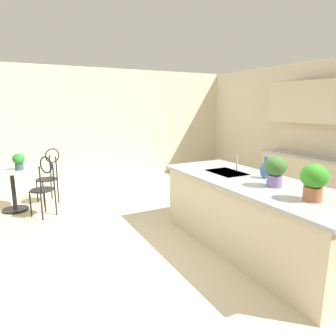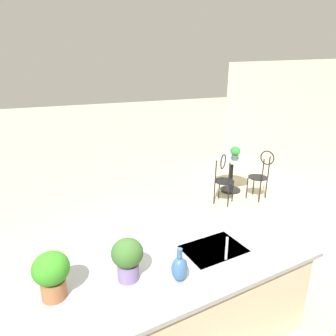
# 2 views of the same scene
# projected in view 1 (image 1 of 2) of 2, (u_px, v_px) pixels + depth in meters

# --- Properties ---
(ground_plane) EXTENTS (40.00, 40.00, 0.00)m
(ground_plane) POSITION_uv_depth(u_px,v_px,m) (183.00, 254.00, 3.78)
(ground_plane) COLOR beige
(wall_left_window) EXTENTS (0.12, 7.80, 2.70)m
(wall_left_window) POSITION_uv_depth(u_px,v_px,m) (94.00, 126.00, 7.18)
(wall_left_window) COLOR beige
(wall_left_window) RESTS_ON ground
(kitchen_island) EXTENTS (2.80, 1.06, 0.92)m
(kitchen_island) POSITION_uv_depth(u_px,v_px,m) (252.00, 215.00, 3.81)
(kitchen_island) COLOR beige
(kitchen_island) RESTS_ON ground
(back_counter_run) EXTENTS (2.44, 0.64, 1.52)m
(back_counter_run) POSITION_uv_depth(u_px,v_px,m) (322.00, 180.00, 5.49)
(back_counter_run) COLOR beige
(back_counter_run) RESTS_ON ground
(upper_cabinet_run) EXTENTS (2.40, 0.36, 0.76)m
(upper_cabinet_run) POSITION_uv_depth(u_px,v_px,m) (330.00, 102.00, 5.18)
(upper_cabinet_run) COLOR beige
(upper_cabinet_run) RESTS_ON back_counter_run
(bistro_table) EXTENTS (0.80, 0.80, 0.74)m
(bistro_table) POSITION_uv_depth(u_px,v_px,m) (13.00, 186.00, 5.23)
(bistro_table) COLOR black
(bistro_table) RESTS_ON ground
(chair_near_window) EXTENTS (0.48, 0.52, 1.04)m
(chair_near_window) POSITION_uv_depth(u_px,v_px,m) (49.00, 173.00, 5.67)
(chair_near_window) COLOR black
(chair_near_window) RESTS_ON ground
(chair_by_island) EXTENTS (0.53, 0.53, 1.04)m
(chair_by_island) POSITION_uv_depth(u_px,v_px,m) (44.00, 184.00, 4.91)
(chair_by_island) COLOR black
(chair_by_island) RESTS_ON ground
(sink_faucet) EXTENTS (0.02, 0.02, 0.22)m
(sink_faucet) POSITION_uv_depth(u_px,v_px,m) (237.00, 163.00, 4.25)
(sink_faucet) COLOR #B2B5BA
(sink_faucet) RESTS_ON kitchen_island
(potted_plant_on_table) EXTENTS (0.20, 0.20, 0.29)m
(potted_plant_on_table) POSITION_uv_depth(u_px,v_px,m) (19.00, 161.00, 5.15)
(potted_plant_on_table) COLOR #385147
(potted_plant_on_table) RESTS_ON bistro_table
(potted_plant_counter_far) EXTENTS (0.26, 0.26, 0.37)m
(potted_plant_counter_far) POSITION_uv_depth(u_px,v_px,m) (314.00, 180.00, 2.91)
(potted_plant_counter_far) COLOR #9E603D
(potted_plant_counter_far) RESTS_ON kitchen_island
(potted_plant_counter_near) EXTENTS (0.25, 0.25, 0.35)m
(potted_plant_counter_near) POSITION_uv_depth(u_px,v_px,m) (275.00, 169.00, 3.42)
(potted_plant_counter_near) COLOR #7A669E
(potted_plant_counter_near) RESTS_ON kitchen_island
(vase_on_counter) EXTENTS (0.13, 0.13, 0.29)m
(vase_on_counter) POSITION_uv_depth(u_px,v_px,m) (265.00, 170.00, 3.84)
(vase_on_counter) COLOR #386099
(vase_on_counter) RESTS_ON kitchen_island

